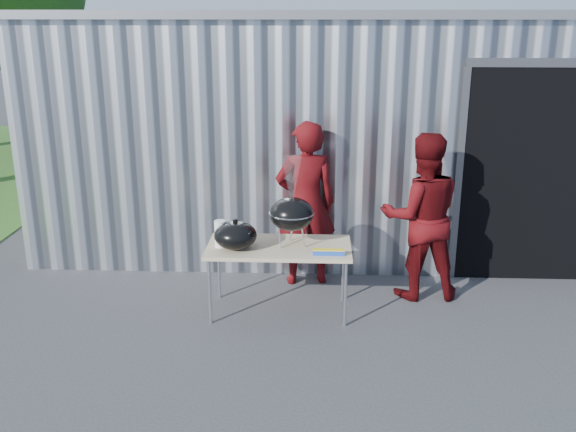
{
  "coord_description": "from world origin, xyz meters",
  "views": [
    {
      "loc": [
        0.41,
        -5.61,
        3.07
      ],
      "look_at": [
        0.12,
        0.74,
        1.05
      ],
      "focal_mm": 40.0,
      "sensor_mm": 36.0,
      "label": 1
    }
  ],
  "objects_px": {
    "person_cook": "(306,204)",
    "person_bystander": "(421,217)",
    "folding_table": "(279,249)",
    "kettle_grill": "(292,207)"
  },
  "relations": [
    {
      "from": "folding_table",
      "to": "kettle_grill",
      "type": "relative_size",
      "value": 1.59
    },
    {
      "from": "folding_table",
      "to": "person_bystander",
      "type": "bearing_deg",
      "value": 17.89
    },
    {
      "from": "person_cook",
      "to": "person_bystander",
      "type": "height_order",
      "value": "person_cook"
    },
    {
      "from": "person_cook",
      "to": "person_bystander",
      "type": "xyz_separation_m",
      "value": [
        1.28,
        -0.32,
        -0.03
      ]
    },
    {
      "from": "folding_table",
      "to": "kettle_grill",
      "type": "height_order",
      "value": "kettle_grill"
    },
    {
      "from": "folding_table",
      "to": "kettle_grill",
      "type": "xyz_separation_m",
      "value": [
        0.13,
        0.02,
        0.46
      ]
    },
    {
      "from": "kettle_grill",
      "to": "person_bystander",
      "type": "xyz_separation_m",
      "value": [
        1.41,
        0.48,
        -0.23
      ]
    },
    {
      "from": "person_cook",
      "to": "kettle_grill",
      "type": "bearing_deg",
      "value": 69.93
    },
    {
      "from": "kettle_grill",
      "to": "person_bystander",
      "type": "distance_m",
      "value": 1.51
    },
    {
      "from": "person_bystander",
      "to": "folding_table",
      "type": "bearing_deg",
      "value": 13.62
    }
  ]
}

